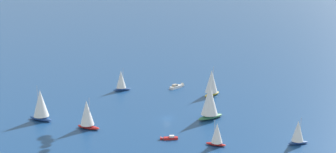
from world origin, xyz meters
The scene contains 10 objects.
ground_plane centered at (0.00, 0.00, 0.00)m, with size 2000.00×2000.00×0.00m, color navy.
sailboat_near_centre centered at (8.01, 28.72, 3.62)m, with size 4.45×6.32×7.93m.
sailboat_far_port centered at (-13.27, -41.21, 4.58)m, with size 7.93×5.78×10.04m.
motorboat_far_stbd centered at (14.39, 14.81, 0.42)m, with size 5.10×4.50×1.57m.
motorboat_inshore centered at (-34.10, -27.37, 0.65)m, with size 8.45×2.91×2.41m.
sailboat_offshore centered at (-9.96, 45.21, 3.81)m, with size 6.46×5.06×8.33m.
sailboat_trailing centered at (32.39, -29.49, 5.65)m, with size 6.58×9.96×12.37m.
sailboat_ahead centered at (26.12, -11.08, 4.92)m, with size 5.92×8.64×10.77m.
sailboat_mid_cluster centered at (-9.83, 11.24, 6.30)m, with size 11.06×6.81×13.81m.
sailboat_outer_ring_b centered at (-34.25, -7.87, 5.62)m, with size 9.72×5.64×12.32m.
Camera 1 is at (108.22, 107.32, 50.34)m, focal length 48.39 mm.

